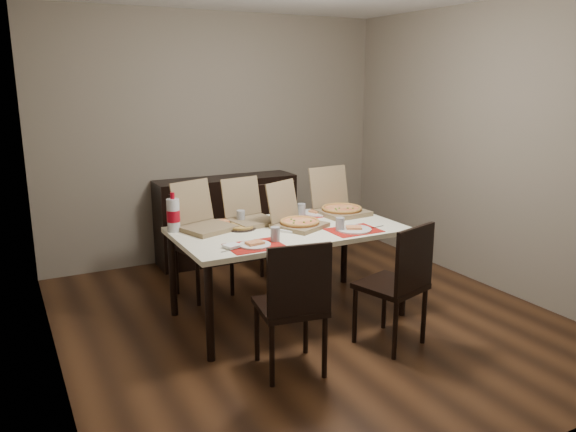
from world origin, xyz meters
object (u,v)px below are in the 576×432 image
object	(u,v)px
sideboard	(227,219)
chair_far_left	(199,239)
chair_far_right	(283,227)
pizza_box_center	(297,220)
dining_table	(288,236)
dip_bowl	(299,220)
chair_near_right	(399,280)
soda_bottle	(173,215)
chair_near_left	(293,302)

from	to	relation	value
sideboard	chair_far_left	xyz separation A→B (m)	(-0.59, -0.81, 0.06)
chair_far_right	pizza_box_center	size ratio (longest dim) A/B	1.84
sideboard	dining_table	size ratio (longest dim) A/B	0.83
chair_far_left	chair_far_right	world-z (taller)	same
chair_far_right	dip_bowl	size ratio (longest dim) A/B	7.33
dining_table	sideboard	bearing A→B (deg)	86.06
dip_bowl	sideboard	bearing A→B (deg)	92.18
sideboard	chair_near_right	size ratio (longest dim) A/B	1.61
chair_far_left	chair_far_right	xyz separation A→B (m)	(0.87, 0.02, 0.00)
sideboard	pizza_box_center	distance (m)	1.68
dip_bowl	soda_bottle	size ratio (longest dim) A/B	0.41
chair_near_left	soda_bottle	world-z (taller)	soda_bottle
dining_table	chair_far_right	size ratio (longest dim) A/B	1.94
chair_far_right	dip_bowl	world-z (taller)	chair_far_right
sideboard	soda_bottle	distance (m)	1.68
chair_near_left	dip_bowl	size ratio (longest dim) A/B	7.33
chair_near_left	pizza_box_center	xyz separation A→B (m)	(0.49, 0.87, 0.30)
dining_table	chair_far_left	bearing A→B (deg)	120.18
chair_near_left	soda_bottle	bearing A→B (deg)	109.55
chair_far_right	pizza_box_center	xyz separation A→B (m)	(-0.31, -0.85, 0.30)
pizza_box_center	soda_bottle	world-z (taller)	pizza_box_center
chair_far_right	dip_bowl	distance (m)	0.80
sideboard	chair_far_right	size ratio (longest dim) A/B	1.61
chair_far_right	dip_bowl	bearing A→B (deg)	-106.79
chair_near_left	pizza_box_center	bearing A→B (deg)	60.37
sideboard	dip_bowl	world-z (taller)	sideboard
chair_near_left	chair_far_right	size ratio (longest dim) A/B	1.00
dip_bowl	chair_near_left	bearing A→B (deg)	-120.59
dining_table	chair_near_left	bearing A→B (deg)	-115.59
chair_near_left	pizza_box_center	size ratio (longest dim) A/B	1.84
chair_near_right	soda_bottle	size ratio (longest dim) A/B	2.98
chair_near_right	pizza_box_center	bearing A→B (deg)	113.29
sideboard	chair_near_left	distance (m)	2.56
dining_table	chair_far_right	distance (m)	0.95
sideboard	chair_near_left	world-z (taller)	chair_near_left
sideboard	chair_far_right	xyz separation A→B (m)	(0.28, -0.79, 0.06)
chair_near_right	dip_bowl	world-z (taller)	chair_near_right
chair_near_left	chair_far_left	xyz separation A→B (m)	(-0.06, 1.70, 0.00)
pizza_box_center	soda_bottle	xyz separation A→B (m)	(-0.92, 0.33, 0.08)
sideboard	pizza_box_center	size ratio (longest dim) A/B	2.96
chair_far_left	dip_bowl	xyz separation A→B (m)	(0.65, -0.70, 0.25)
chair_near_left	chair_near_right	xyz separation A→B (m)	(0.87, 0.00, 0.00)
chair_far_left	chair_far_right	size ratio (longest dim) A/B	1.00
chair_far_left	soda_bottle	world-z (taller)	soda_bottle
chair_near_right	chair_far_left	size ratio (longest dim) A/B	1.00
sideboard	dining_table	xyz separation A→B (m)	(-0.11, -1.63, 0.23)
sideboard	dip_bowl	xyz separation A→B (m)	(0.06, -1.51, 0.32)
chair_far_right	sideboard	bearing A→B (deg)	109.42
dip_bowl	dining_table	bearing A→B (deg)	-144.21
dining_table	chair_near_left	xyz separation A→B (m)	(-0.42, -0.87, -0.17)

